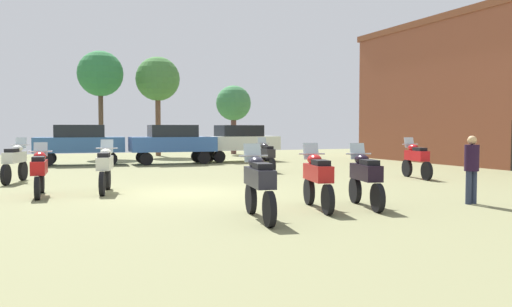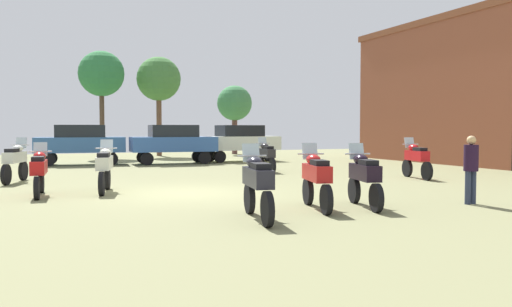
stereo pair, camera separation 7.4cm
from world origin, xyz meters
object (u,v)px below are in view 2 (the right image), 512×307
at_px(car_1, 81,142).
at_px(motorcycle_3, 105,167).
at_px(car_3, 173,141).
at_px(person_2, 471,164).
at_px(motorcycle_5, 316,177).
at_px(tree_6, 159,80).
at_px(motorcycle_2, 267,155).
at_px(motorcycle_4, 416,159).
at_px(motorcycle_9, 364,176).
at_px(motorcycle_6, 257,183).
at_px(car_2, 240,140).
at_px(tree_2, 101,74).
at_px(motorcycle_1, 15,161).
at_px(tree_1, 235,104).
at_px(motorcycle_7, 39,170).

bearing_deg(car_1, motorcycle_3, -175.53).
bearing_deg(car_3, person_2, -167.14).
xyz_separation_m(motorcycle_5, tree_6, (1.66, 24.55, 4.32)).
distance_m(car_1, tree_6, 9.88).
bearing_deg(car_1, motorcycle_2, -131.28).
bearing_deg(motorcycle_4, motorcycle_9, -126.03).
relative_size(motorcycle_9, person_2, 1.26).
xyz_separation_m(motorcycle_6, car_2, (6.30, 17.74, 0.43)).
bearing_deg(tree_6, motorcycle_3, -106.33).
distance_m(car_2, tree_6, 8.97).
xyz_separation_m(motorcycle_2, motorcycle_4, (3.83, -4.88, 0.02)).
bearing_deg(motorcycle_2, tree_2, 116.80).
bearing_deg(tree_6, motorcycle_1, -117.79).
height_order(motorcycle_2, tree_1, tree_1).
distance_m(motorcycle_2, tree_1, 15.77).
bearing_deg(motorcycle_1, tree_1, 66.82).
xyz_separation_m(motorcycle_7, car_1, (1.94, 12.41, 0.46)).
distance_m(motorcycle_5, motorcycle_6, 1.90).
relative_size(motorcycle_5, tree_1, 0.44).
bearing_deg(motorcycle_5, tree_1, 87.37).
relative_size(motorcycle_9, tree_1, 0.43).
bearing_deg(motorcycle_7, motorcycle_5, -35.95).
height_order(motorcycle_7, tree_1, tree_1).
xyz_separation_m(motorcycle_1, motorcycle_4, (13.45, -3.97, -0.01)).
relative_size(motorcycle_2, tree_6, 0.34).
xyz_separation_m(car_1, tree_2, (1.78, 6.79, 4.04)).
relative_size(motorcycle_3, motorcycle_4, 1.03).
distance_m(motorcycle_9, car_3, 16.51).
height_order(motorcycle_9, tree_6, tree_6).
distance_m(motorcycle_2, motorcycle_7, 10.21).
relative_size(motorcycle_2, motorcycle_3, 1.03).
relative_size(motorcycle_9, car_3, 0.48).
height_order(car_1, tree_6, tree_6).
height_order(motorcycle_6, tree_6, tree_6).
relative_size(motorcycle_2, car_2, 0.51).
xyz_separation_m(motorcycle_5, car_2, (4.55, 17.00, 0.44)).
relative_size(motorcycle_2, car_3, 0.51).
height_order(motorcycle_1, person_2, person_2).
bearing_deg(motorcycle_1, car_3, 63.06).
height_order(motorcycle_4, tree_6, tree_6).
relative_size(motorcycle_5, car_3, 0.49).
xyz_separation_m(motorcycle_1, person_2, (10.35, -9.73, 0.22)).
bearing_deg(motorcycle_2, motorcycle_5, -100.56).
bearing_deg(motorcycle_9, motorcycle_5, -173.67).
relative_size(motorcycle_2, motorcycle_4, 1.06).
distance_m(motorcycle_1, car_3, 10.24).
relative_size(car_1, person_2, 2.70).
relative_size(motorcycle_4, motorcycle_5, 0.99).
bearing_deg(tree_1, car_2, -108.16).
bearing_deg(motorcycle_5, motorcycle_7, 153.07).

